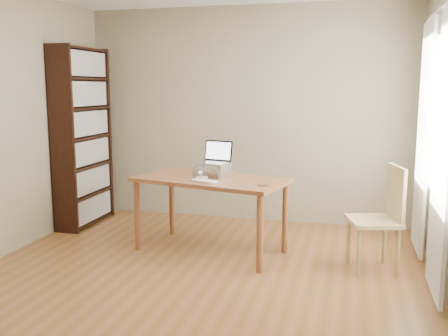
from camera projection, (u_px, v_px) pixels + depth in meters
room at (192, 130)px, 3.93m from camera, size 4.04×4.54×2.64m
bookshelf at (83, 137)px, 5.90m from camera, size 0.30×0.90×2.10m
curtains at (432, 142)px, 4.24m from camera, size 0.03×1.90×2.25m
desk at (210, 187)px, 4.93m from camera, size 1.60×1.07×0.75m
laptop_stand at (213, 168)px, 4.97m from camera, size 0.32×0.25×0.13m
laptop at (214, 157)px, 5.01m from camera, size 0.35×0.32×0.22m
keyboard at (205, 181)px, 4.70m from camera, size 0.30×0.21×0.02m
coaster at (263, 185)px, 4.54m from camera, size 0.11×0.11×0.01m
cat at (213, 170)px, 5.01m from camera, size 0.23×0.47×0.14m
chair at (382, 215)px, 4.42m from camera, size 0.52×0.52×0.95m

